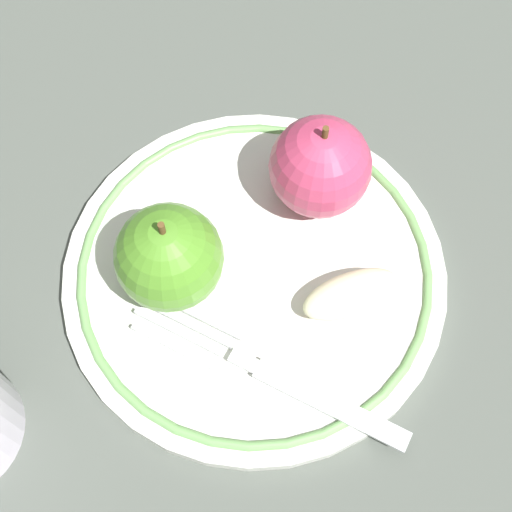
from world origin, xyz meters
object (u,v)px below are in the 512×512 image
at_px(apple_red_whole, 320,167).
at_px(apple_second_whole, 169,257).
at_px(plate, 256,274).
at_px(apple_slice_front, 351,294).
at_px(fork, 278,378).

bearing_deg(apple_red_whole, apple_second_whole, -8.67).
height_order(plate, apple_red_whole, apple_red_whole).
bearing_deg(apple_second_whole, apple_red_whole, 171.33).
bearing_deg(apple_slice_front, apple_red_whole, 81.27).
xyz_separation_m(plate, apple_second_whole, (0.04, -0.03, 0.04)).
height_order(apple_red_whole, fork, apple_red_whole).
bearing_deg(apple_slice_front, apple_second_whole, 151.28).
distance_m(plate, apple_slice_front, 0.06).
bearing_deg(plate, apple_slice_front, 116.95).
relative_size(apple_second_whole, fork, 0.43).
bearing_deg(fork, plate, -52.44).
distance_m(plate, apple_red_whole, 0.08).
distance_m(plate, fork, 0.07).
xyz_separation_m(apple_red_whole, apple_slice_front, (0.04, 0.07, -0.02)).
bearing_deg(plate, fork, 56.93).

